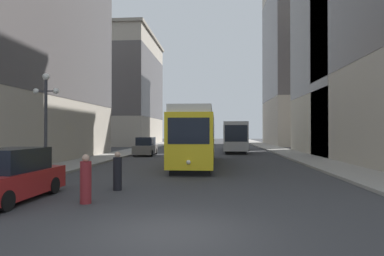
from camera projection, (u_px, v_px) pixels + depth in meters
The scene contains 13 objects.
ground_plane at pixel (168, 233), 7.79m from camera, with size 200.00×200.00×0.00m, color #38383A.
sidewalk_left at pixel (149, 147), 48.35m from camera, with size 3.07×120.00×0.15m, color gray.
sidewalk_right at pixel (271, 148), 46.99m from camera, with size 3.07×120.00×0.15m, color gray.
streetcar at pixel (196, 136), 23.69m from camera, with size 2.70×13.00×3.89m.
transit_bus at pixel (234, 135), 39.80m from camera, with size 2.83×12.53×3.45m.
parked_car_left_near at pixel (146, 147), 33.04m from camera, with size 1.99×4.50×1.82m.
parked_car_left_mid at pixel (10, 177), 11.42m from camera, with size 1.92×4.59×1.82m.
pedestrian_crossing_near at pixel (117, 172), 13.49m from camera, with size 0.35×0.35×1.58m.
pedestrian_crossing_far at pixel (86, 180), 11.02m from camera, with size 0.37×0.37×1.65m.
lamp_post_left_near at pixel (46, 108), 17.44m from camera, with size 1.41×0.36×5.35m.
building_left_corner at pixel (113, 89), 60.36m from camera, with size 15.63×20.20×19.72m.
building_right_midblock at pixel (380, 27), 33.89m from camera, with size 15.69×14.64×25.53m.
building_right_far at pixel (303, 51), 58.29m from camera, with size 12.60×17.61×32.42m.
Camera 1 is at (1.16, -7.75, 2.42)m, focal length 30.80 mm.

